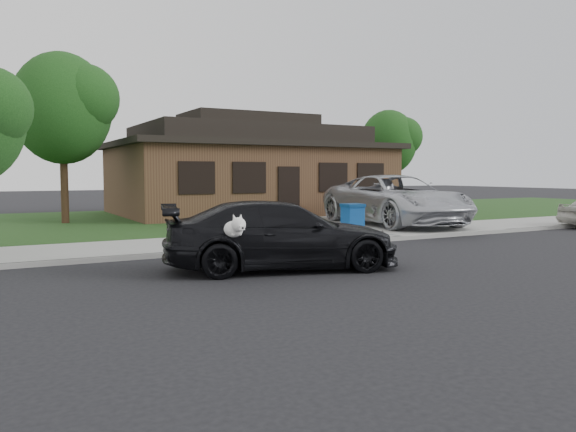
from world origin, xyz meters
TOP-DOWN VIEW (x-y plane):
  - ground at (0.00, 0.00)m, footprint 120.00×120.00m
  - sidewalk at (0.00, 5.00)m, footprint 60.00×3.00m
  - curb at (0.00, 3.50)m, footprint 60.00×0.12m
  - lawn at (0.00, 13.00)m, footprint 60.00×13.00m
  - driveway at (6.00, 10.00)m, footprint 4.50×13.00m
  - sedan at (-1.74, 0.75)m, footprint 5.27×3.21m
  - minivan at (5.96, 6.48)m, footprint 3.59×6.75m
  - recycling_bin at (2.60, 4.37)m, footprint 0.61×0.64m
  - house at (4.00, 15.00)m, footprint 12.60×8.60m
  - tree_0 at (-4.34, 12.88)m, footprint 3.78×3.60m
  - tree_1 at (12.14, 14.40)m, footprint 3.15×3.00m

SIDE VIEW (x-z plane):
  - ground at x=0.00m, z-range 0.00..0.00m
  - sidewalk at x=0.00m, z-range 0.00..0.12m
  - curb at x=0.00m, z-range 0.00..0.12m
  - lawn at x=0.00m, z-range 0.00..0.13m
  - driveway at x=6.00m, z-range 0.00..0.14m
  - recycling_bin at x=2.60m, z-range 0.13..1.09m
  - sedan at x=-1.74m, z-range 0.00..1.43m
  - minivan at x=5.96m, z-range 0.14..1.95m
  - house at x=4.00m, z-range -0.19..4.46m
  - tree_1 at x=12.14m, z-range 1.09..6.34m
  - tree_0 at x=-4.34m, z-range 1.31..7.65m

